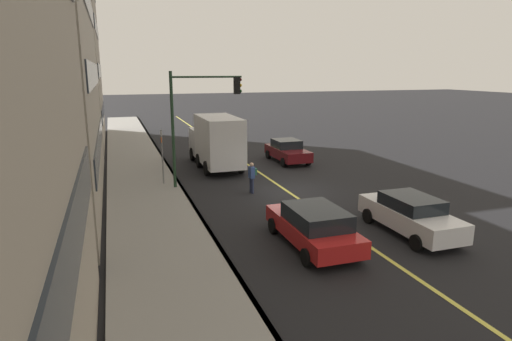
{
  "coord_description": "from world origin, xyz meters",
  "views": [
    {
      "loc": [
        -20.15,
        8.48,
        6.18
      ],
      "look_at": [
        -0.3,
        1.86,
        1.34
      ],
      "focal_mm": 30.4,
      "sensor_mm": 36.0,
      "label": 1
    }
  ],
  "objects_px": {
    "truck_white": "(216,141)",
    "pedestrian_with_backpack": "(252,175)",
    "car_maroon": "(287,151)",
    "traffic_light_mast": "(199,110)",
    "car_white": "(410,214)",
    "car_red": "(313,226)",
    "street_sign_post": "(162,153)"
  },
  "relations": [
    {
      "from": "truck_white",
      "to": "pedestrian_with_backpack",
      "type": "xyz_separation_m",
      "value": [
        -6.36,
        -0.36,
        -0.83
      ]
    },
    {
      "from": "car_maroon",
      "to": "traffic_light_mast",
      "type": "bearing_deg",
      "value": 124.48
    },
    {
      "from": "car_white",
      "to": "pedestrian_with_backpack",
      "type": "relative_size",
      "value": 2.88
    },
    {
      "from": "car_red",
      "to": "pedestrian_with_backpack",
      "type": "height_order",
      "value": "pedestrian_with_backpack"
    },
    {
      "from": "car_red",
      "to": "traffic_light_mast",
      "type": "height_order",
      "value": "traffic_light_mast"
    },
    {
      "from": "car_red",
      "to": "truck_white",
      "type": "bearing_deg",
      "value": 1.28
    },
    {
      "from": "car_red",
      "to": "car_white",
      "type": "distance_m",
      "value": 4.08
    },
    {
      "from": "car_white",
      "to": "car_maroon",
      "type": "relative_size",
      "value": 1.04
    },
    {
      "from": "car_maroon",
      "to": "pedestrian_with_backpack",
      "type": "xyz_separation_m",
      "value": [
        -6.73,
        4.74,
        0.17
      ]
    },
    {
      "from": "car_white",
      "to": "street_sign_post",
      "type": "relative_size",
      "value": 1.48
    },
    {
      "from": "car_red",
      "to": "car_maroon",
      "type": "height_order",
      "value": "car_maroon"
    },
    {
      "from": "car_red",
      "to": "street_sign_post",
      "type": "distance_m",
      "value": 10.96
    },
    {
      "from": "car_red",
      "to": "car_white",
      "type": "height_order",
      "value": "car_white"
    },
    {
      "from": "pedestrian_with_backpack",
      "to": "car_white",
      "type": "bearing_deg",
      "value": -151.34
    },
    {
      "from": "truck_white",
      "to": "traffic_light_mast",
      "type": "bearing_deg",
      "value": 156.42
    },
    {
      "from": "car_maroon",
      "to": "truck_white",
      "type": "distance_m",
      "value": 5.21
    },
    {
      "from": "traffic_light_mast",
      "to": "car_maroon",
      "type": "bearing_deg",
      "value": -55.52
    },
    {
      "from": "car_white",
      "to": "car_maroon",
      "type": "distance_m",
      "value": 14.11
    },
    {
      "from": "car_white",
      "to": "car_maroon",
      "type": "bearing_deg",
      "value": -2.92
    },
    {
      "from": "car_red",
      "to": "truck_white",
      "type": "height_order",
      "value": "truck_white"
    },
    {
      "from": "car_red",
      "to": "car_maroon",
      "type": "distance_m",
      "value": 14.83
    },
    {
      "from": "car_red",
      "to": "traffic_light_mast",
      "type": "distance_m",
      "value": 10.07
    },
    {
      "from": "car_red",
      "to": "car_maroon",
      "type": "relative_size",
      "value": 1.05
    },
    {
      "from": "car_white",
      "to": "car_maroon",
      "type": "height_order",
      "value": "car_maroon"
    },
    {
      "from": "pedestrian_with_backpack",
      "to": "street_sign_post",
      "type": "xyz_separation_m",
      "value": [
        2.79,
        4.18,
        0.9
      ]
    },
    {
      "from": "truck_white",
      "to": "traffic_light_mast",
      "type": "relative_size",
      "value": 1.14
    },
    {
      "from": "car_white",
      "to": "traffic_light_mast",
      "type": "distance_m",
      "value": 11.72
    },
    {
      "from": "truck_white",
      "to": "street_sign_post",
      "type": "bearing_deg",
      "value": 133.01
    },
    {
      "from": "pedestrian_with_backpack",
      "to": "traffic_light_mast",
      "type": "bearing_deg",
      "value": 50.69
    },
    {
      "from": "car_maroon",
      "to": "street_sign_post",
      "type": "relative_size",
      "value": 1.42
    },
    {
      "from": "car_red",
      "to": "car_maroon",
      "type": "bearing_deg",
      "value": -18.86
    },
    {
      "from": "street_sign_post",
      "to": "car_maroon",
      "type": "bearing_deg",
      "value": -66.17
    }
  ]
}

